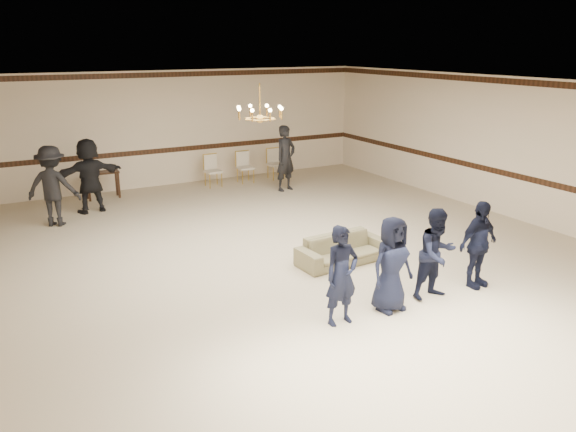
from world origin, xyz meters
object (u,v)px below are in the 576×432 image
object	(u,v)px
adult_right	(286,158)
adult_mid	(89,175)
chandelier	(260,101)
banquet_chair_left	(213,171)
boy_c	(437,254)
banquet_chair_mid	(245,167)
console_table	(103,185)
boy_d	(478,244)
settee	(343,249)
banquet_chair_right	(276,164)
boy_b	(392,264)
boy_a	(342,276)
adult_left	(53,186)

from	to	relation	value
adult_right	adult_mid	bearing A→B (deg)	159.13
chandelier	banquet_chair_left	size ratio (longest dim) A/B	1.05
boy_c	banquet_chair_mid	xyz separation A→B (m)	(0.63, 8.57, -0.29)
console_table	boy_d	bearing A→B (deg)	-62.15
banquet_chair_mid	settee	bearing A→B (deg)	-97.54
boy_c	banquet_chair_right	world-z (taller)	boy_c
chandelier	banquet_chair_right	xyz separation A→B (m)	(3.02, 5.15, -2.43)
settee	banquet_chair_left	bearing A→B (deg)	86.42
boy_b	banquet_chair_mid	bearing A→B (deg)	75.38
boy_b	boy_c	bearing A→B (deg)	-4.48
chandelier	boy_c	distance (m)	4.26
boy_d	chandelier	bearing A→B (deg)	118.20
settee	banquet_chair_right	world-z (taller)	banquet_chair_right
banquet_chair_left	banquet_chair_right	xyz separation A→B (m)	(2.00, 0.00, 0.00)
boy_a	banquet_chair_mid	size ratio (longest dim) A/B	1.65
chandelier	adult_right	bearing A→B (deg)	55.46
boy_b	console_table	size ratio (longest dim) A/B	1.74
boy_b	boy_a	bearing A→B (deg)	175.52
settee	banquet_chair_left	world-z (taller)	banquet_chair_left
adult_mid	banquet_chair_right	xyz separation A→B (m)	(5.50, 0.94, -0.45)
boy_d	banquet_chair_left	world-z (taller)	boy_d
adult_left	banquet_chair_right	size ratio (longest dim) A/B	2.00
settee	console_table	world-z (taller)	console_table
banquet_chair_left	banquet_chair_mid	size ratio (longest dim) A/B	1.00
adult_mid	adult_right	bearing A→B (deg)	169.02
boy_d	banquet_chair_right	bearing A→B (deg)	79.48
adult_mid	console_table	distance (m)	1.36
boy_b	chandelier	bearing A→B (deg)	93.66
boy_b	banquet_chair_mid	xyz separation A→B (m)	(1.53, 8.57, -0.29)
chandelier	adult_mid	distance (m)	5.27
chandelier	boy_c	size ratio (longest dim) A/B	0.64
boy_b	boy_c	size ratio (longest dim) A/B	1.00
boy_c	adult_right	world-z (taller)	adult_right
boy_b	boy_d	size ratio (longest dim) A/B	1.00
boy_c	banquet_chair_left	xyz separation A→B (m)	(-0.37, 8.57, -0.29)
boy_a	banquet_chair_right	distance (m)	9.23
boy_a	adult_left	bearing A→B (deg)	111.33
adult_left	banquet_chair_right	xyz separation A→B (m)	(6.40, 1.64, -0.45)
banquet_chair_right	adult_right	bearing A→B (deg)	-108.97
chandelier	adult_right	world-z (taller)	chandelier
adult_mid	banquet_chair_left	bearing A→B (deg)	-171.40
adult_mid	adult_left	bearing A→B (deg)	31.38
boy_d	console_table	world-z (taller)	boy_d
boy_a	adult_mid	distance (m)	7.90
boy_c	boy_d	xyz separation A→B (m)	(0.90, 0.00, 0.00)
boy_b	console_table	xyz separation A→B (m)	(-2.47, 8.77, -0.38)
boy_b	banquet_chair_mid	size ratio (longest dim) A/B	1.65
adult_left	banquet_chair_mid	distance (m)	5.66
boy_b	adult_mid	xyz separation A→B (m)	(-2.97, 7.62, 0.16)
boy_b	banquet_chair_left	bearing A→B (deg)	81.97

